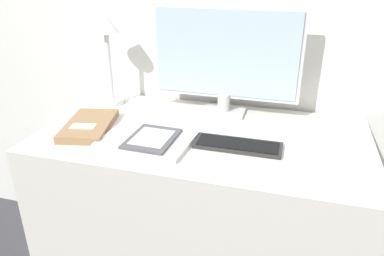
% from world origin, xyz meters
% --- Properties ---
extents(desk, '(1.15, 0.62, 0.75)m').
position_xyz_m(desk, '(0.00, 0.22, 0.38)').
color(desk, silver).
rests_on(desk, ground_plane).
extents(monitor, '(0.57, 0.11, 0.42)m').
position_xyz_m(monitor, '(0.03, 0.43, 0.98)').
color(monitor, silver).
rests_on(monitor, desk).
extents(keyboard, '(0.29, 0.10, 0.01)m').
position_xyz_m(keyboard, '(0.14, 0.15, 0.76)').
color(keyboard, '#282828').
rests_on(keyboard, desk).
extents(laptop, '(0.31, 0.24, 0.02)m').
position_xyz_m(laptop, '(-0.16, 0.10, 0.76)').
color(laptop, silver).
rests_on(laptop, desk).
extents(ereader, '(0.15, 0.20, 0.01)m').
position_xyz_m(ereader, '(-0.14, 0.09, 0.78)').
color(ereader, '#4C4C51').
rests_on(ereader, laptop).
extents(desk_lamp, '(0.11, 0.11, 0.37)m').
position_xyz_m(desk_lamp, '(-0.45, 0.41, 1.01)').
color(desk_lamp, white).
rests_on(desk_lamp, desk).
extents(notebook, '(0.21, 0.29, 0.03)m').
position_xyz_m(notebook, '(-0.41, 0.14, 0.77)').
color(notebook, '#93704C').
rests_on(notebook, desk).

